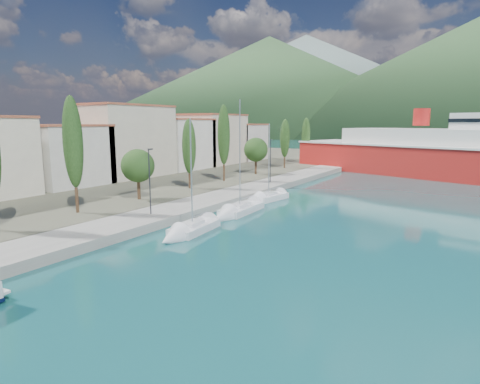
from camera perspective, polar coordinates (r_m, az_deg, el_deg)
The scene contains 10 objects.
ground at distance 135.27m, azimuth 24.53°, elevation 5.03°, with size 1400.00×1400.00×0.00m, color #165256.
quay at distance 48.54m, azimuth -1.55°, elevation -0.61°, with size 5.00×88.00×0.80m, color gray.
land_strip at distance 81.83m, azimuth -20.27°, elevation 3.00°, with size 70.00×148.00×0.70m, color #565644.
town_buildings at distance 70.85m, azimuth -12.39°, elevation 6.66°, with size 9.20×69.20×11.30m.
tree_row at distance 56.44m, azimuth -4.01°, elevation 6.46°, with size 3.98×65.10×11.10m.
lamp_posts at distance 38.60m, azimuth -11.47°, elevation 2.04°, with size 0.15×44.88×6.06m.
sailboat_near at distance 33.16m, azimuth -8.11°, elevation -5.83°, with size 2.89×7.42×10.39m.
sailboat_mid at distance 39.87m, azimuth -1.17°, elevation -3.05°, with size 2.74×8.69×12.34m.
sailboat_far at distance 47.26m, azimuth 3.11°, elevation -1.04°, with size 3.19×7.01×9.93m.
ferry at distance 75.71m, azimuth 30.13°, elevation 4.37°, with size 63.12×30.32×12.31m.
Camera 1 is at (17.30, -13.85, 9.16)m, focal length 30.00 mm.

